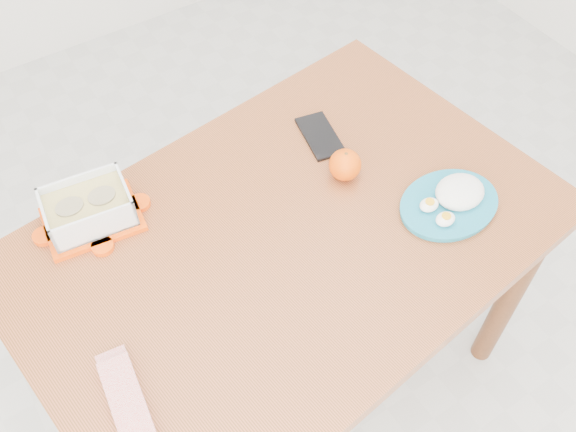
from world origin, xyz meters
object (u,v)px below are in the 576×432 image
rice_plate (453,199)px  food_container (89,209)px  orange_fruit (345,165)px  dining_table (288,260)px  smartphone (320,136)px

rice_plate → food_container: bearing=151.1°
food_container → orange_fruit: bearing=-12.2°
food_container → rice_plate: size_ratio=0.94×
dining_table → smartphone: (0.22, 0.20, 0.11)m
smartphone → rice_plate: bearing=-57.6°
smartphone → orange_fruit: bearing=-88.7°
smartphone → dining_table: bearing=-126.2°
food_container → orange_fruit: 0.57m
dining_table → rice_plate: rice_plate is taller
orange_fruit → food_container: bearing=160.5°
food_container → rice_plate: 0.79m
dining_table → orange_fruit: orange_fruit is taller
orange_fruit → smartphone: orange_fruit is taller
dining_table → smartphone: 0.32m
food_container → smartphone: 0.56m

